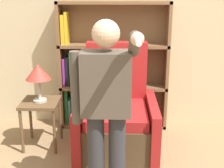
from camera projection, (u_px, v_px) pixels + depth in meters
The scene contains 6 objects.
wall_back at pixel (123, 24), 4.19m from camera, with size 8.00×0.06×2.80m.
bookcase at pixel (106, 67), 4.22m from camera, with size 1.45×0.28×1.72m.
armchair at pixel (116, 120), 3.68m from camera, with size 0.93×0.93×1.26m.
person_standing at pixel (106, 104), 2.63m from camera, with size 0.57×0.78×1.65m.
side_table at pixel (41, 109), 3.74m from camera, with size 0.44×0.44×0.59m.
table_lamp at pixel (38, 73), 3.60m from camera, with size 0.30×0.30×0.45m.
Camera 1 is at (-0.05, -2.21, 1.91)m, focal length 50.00 mm.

